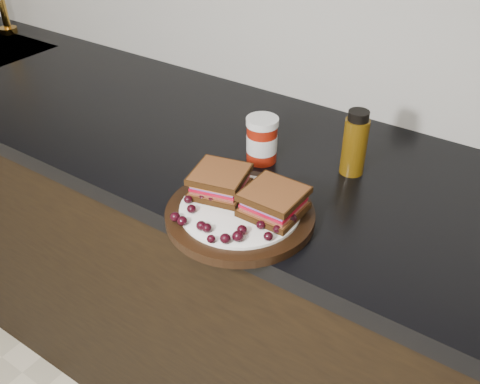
% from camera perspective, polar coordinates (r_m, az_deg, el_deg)
% --- Properties ---
extents(base_cabinets, '(3.96, 0.58, 0.86)m').
position_cam_1_polar(base_cabinets, '(1.55, -2.34, -9.55)').
color(base_cabinets, black).
rests_on(base_cabinets, ground_plane).
extents(countertop, '(3.98, 0.60, 0.04)m').
position_cam_1_polar(countertop, '(1.28, -2.82, 5.03)').
color(countertop, black).
rests_on(countertop, base_cabinets).
extents(plate, '(0.28, 0.28, 0.02)m').
position_cam_1_polar(plate, '(1.00, 0.00, -2.40)').
color(plate, black).
rests_on(plate, countertop).
extents(sandwich_left, '(0.12, 0.12, 0.05)m').
position_cam_1_polar(sandwich_left, '(1.02, -2.16, 1.12)').
color(sandwich_left, brown).
rests_on(sandwich_left, plate).
extents(sandwich_right, '(0.10, 0.10, 0.05)m').
position_cam_1_polar(sandwich_right, '(0.97, 3.62, -1.01)').
color(sandwich_right, brown).
rests_on(sandwich_right, plate).
extents(grape_0, '(0.02, 0.02, 0.02)m').
position_cam_1_polar(grape_0, '(1.00, -5.56, -0.79)').
color(grape_0, black).
rests_on(grape_0, plate).
extents(grape_1, '(0.02, 0.02, 0.02)m').
position_cam_1_polar(grape_1, '(0.98, -5.20, -1.80)').
color(grape_1, black).
rests_on(grape_1, plate).
extents(grape_2, '(0.02, 0.02, 0.02)m').
position_cam_1_polar(grape_2, '(0.96, -6.94, -2.64)').
color(grape_2, black).
rests_on(grape_2, plate).
extents(grape_3, '(0.02, 0.02, 0.02)m').
position_cam_1_polar(grape_3, '(0.95, -6.19, -3.08)').
color(grape_3, black).
rests_on(grape_3, plate).
extents(grape_4, '(0.02, 0.02, 0.02)m').
position_cam_1_polar(grape_4, '(0.94, -4.15, -3.60)').
color(grape_4, black).
rests_on(grape_4, plate).
extents(grape_5, '(0.02, 0.02, 0.02)m').
position_cam_1_polar(grape_5, '(0.93, -3.57, -3.85)').
color(grape_5, black).
rests_on(grape_5, plate).
extents(grape_6, '(0.02, 0.02, 0.01)m').
position_cam_1_polar(grape_6, '(0.91, -3.10, -5.02)').
color(grape_6, black).
rests_on(grape_6, plate).
extents(grape_7, '(0.02, 0.02, 0.02)m').
position_cam_1_polar(grape_7, '(0.91, -1.59, -4.98)').
color(grape_7, black).
rests_on(grape_7, plate).
extents(grape_8, '(0.02, 0.02, 0.02)m').
position_cam_1_polar(grape_8, '(0.91, -0.23, -4.74)').
color(grape_8, black).
rests_on(grape_8, plate).
extents(grape_9, '(0.02, 0.02, 0.02)m').
position_cam_1_polar(grape_9, '(0.93, 0.20, -4.05)').
color(grape_9, black).
rests_on(grape_9, plate).
extents(grape_10, '(0.02, 0.02, 0.02)m').
position_cam_1_polar(grape_10, '(0.92, 3.03, -4.73)').
color(grape_10, black).
rests_on(grape_10, plate).
extents(grape_11, '(0.02, 0.02, 0.02)m').
position_cam_1_polar(grape_11, '(0.94, 2.23, -3.52)').
color(grape_11, black).
rests_on(grape_11, plate).
extents(grape_12, '(0.02, 0.02, 0.01)m').
position_cam_1_polar(grape_12, '(0.93, 3.99, -3.96)').
color(grape_12, black).
rests_on(grape_12, plate).
extents(grape_13, '(0.02, 0.02, 0.02)m').
position_cam_1_polar(grape_13, '(0.95, 5.52, -2.84)').
color(grape_13, black).
rests_on(grape_13, plate).
extents(grape_14, '(0.01, 0.01, 0.01)m').
position_cam_1_polar(grape_14, '(0.98, 5.19, -1.97)').
color(grape_14, black).
rests_on(grape_14, plate).
extents(grape_15, '(0.02, 0.02, 0.02)m').
position_cam_1_polar(grape_15, '(0.98, 2.88, -1.54)').
color(grape_15, black).
rests_on(grape_15, plate).
extents(grape_16, '(0.02, 0.02, 0.02)m').
position_cam_1_polar(grape_16, '(1.04, -0.33, 0.90)').
color(grape_16, black).
rests_on(grape_16, plate).
extents(grape_17, '(0.02, 0.02, 0.02)m').
position_cam_1_polar(grape_17, '(1.03, -1.41, 0.64)').
color(grape_17, black).
rests_on(grape_17, plate).
extents(grape_18, '(0.02, 0.02, 0.02)m').
position_cam_1_polar(grape_18, '(1.04, -2.70, 0.80)').
color(grape_18, black).
rests_on(grape_18, plate).
extents(grape_19, '(0.02, 0.02, 0.02)m').
position_cam_1_polar(grape_19, '(1.04, -2.87, 0.57)').
color(grape_19, black).
rests_on(grape_19, plate).
extents(grape_20, '(0.02, 0.02, 0.01)m').
position_cam_1_polar(grape_20, '(1.00, -3.06, -0.90)').
color(grape_20, black).
rests_on(grape_20, plate).
extents(grape_21, '(0.02, 0.02, 0.02)m').
position_cam_1_polar(grape_21, '(1.01, -4.04, -0.65)').
color(grape_21, black).
rests_on(grape_21, plate).
extents(grape_22, '(0.02, 0.02, 0.02)m').
position_cam_1_polar(grape_22, '(1.04, -1.62, 0.68)').
color(grape_22, black).
rests_on(grape_22, plate).
extents(grape_23, '(0.02, 0.02, 0.02)m').
position_cam_1_polar(grape_23, '(1.04, -2.25, 0.95)').
color(grape_23, black).
rests_on(grape_23, plate).
extents(grape_24, '(0.02, 0.02, 0.02)m').
position_cam_1_polar(grape_24, '(1.02, -3.77, 0.09)').
color(grape_24, black).
rests_on(grape_24, plate).
extents(condiment_jar, '(0.08, 0.08, 0.10)m').
position_cam_1_polar(condiment_jar, '(1.15, 2.35, 5.59)').
color(condiment_jar, maroon).
rests_on(condiment_jar, countertop).
extents(oil_bottle, '(0.05, 0.05, 0.14)m').
position_cam_1_polar(oil_bottle, '(1.13, 12.16, 5.17)').
color(oil_bottle, '#523608').
rests_on(oil_bottle, countertop).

